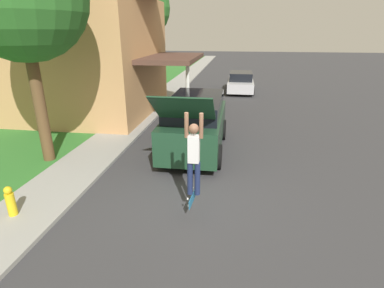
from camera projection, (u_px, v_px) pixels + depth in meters
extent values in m
plane|color=#333335|center=(186.00, 193.00, 8.09)|extent=(120.00, 120.00, 0.00)
cube|color=#2D6B28|center=(47.00, 119.00, 14.75)|extent=(10.00, 80.00, 0.08)
cube|color=gray|center=(132.00, 122.00, 14.13)|extent=(1.80, 80.00, 0.10)
cube|color=tan|center=(59.00, 57.00, 15.22)|extent=(9.49, 7.02, 5.53)
cube|color=#4C3328|center=(171.00, 58.00, 14.39)|extent=(2.60, 4.91, 0.20)
cylinder|color=silver|center=(188.00, 96.00, 13.13)|extent=(0.16, 0.16, 2.70)
cylinder|color=brown|center=(39.00, 101.00, 9.31)|extent=(0.36, 0.36, 3.97)
cylinder|color=brown|center=(143.00, 60.00, 20.21)|extent=(0.36, 0.36, 4.35)
sphere|color=#286023|center=(140.00, 8.00, 19.06)|extent=(3.86, 3.86, 3.86)
cube|color=#193823|center=(195.00, 128.00, 10.67)|extent=(1.91, 4.49, 1.10)
cube|color=black|center=(196.00, 105.00, 10.48)|extent=(1.76, 3.50, 0.56)
cylinder|color=black|center=(178.00, 128.00, 12.24)|extent=(0.24, 0.79, 0.79)
cylinder|color=black|center=(223.00, 130.00, 11.99)|extent=(0.24, 0.79, 0.79)
cylinder|color=black|center=(161.00, 153.00, 9.67)|extent=(0.24, 0.79, 0.79)
cylinder|color=black|center=(218.00, 157.00, 9.41)|extent=(0.24, 0.79, 0.79)
cube|color=#193823|center=(184.00, 109.00, 8.09)|extent=(1.68, 1.25, 0.89)
cube|color=#B7B7BC|center=(240.00, 84.00, 21.41)|extent=(1.75, 4.25, 0.64)
cube|color=black|center=(241.00, 76.00, 21.10)|extent=(1.54, 2.21, 0.55)
cylinder|color=black|center=(229.00, 84.00, 22.79)|extent=(0.20, 0.61, 0.61)
cylinder|color=black|center=(252.00, 85.00, 22.55)|extent=(0.20, 0.61, 0.61)
cylinder|color=black|center=(228.00, 90.00, 20.43)|extent=(0.20, 0.61, 0.61)
cylinder|color=black|center=(253.00, 91.00, 20.19)|extent=(0.20, 0.61, 0.61)
cylinder|color=#192347|center=(190.00, 178.00, 6.86)|extent=(0.13, 0.13, 0.82)
cylinder|color=#192347|center=(197.00, 178.00, 6.83)|extent=(0.13, 0.13, 0.82)
cube|color=silver|center=(194.00, 149.00, 6.59)|extent=(0.25, 0.20, 0.63)
sphere|color=brown|center=(194.00, 129.00, 6.43)|extent=(0.23, 0.23, 0.23)
cylinder|color=brown|center=(186.00, 125.00, 6.42)|extent=(0.09, 0.09, 0.56)
cylinder|color=brown|center=(201.00, 126.00, 6.38)|extent=(0.09, 0.09, 0.56)
cube|color=#236B99|center=(193.00, 197.00, 7.06)|extent=(0.08, 0.81, 0.20)
cylinder|color=silver|center=(193.00, 188.00, 7.28)|extent=(0.03, 0.06, 0.06)
cylinder|color=silver|center=(193.00, 195.00, 7.34)|extent=(0.03, 0.06, 0.06)
cylinder|color=silver|center=(188.00, 199.00, 6.82)|extent=(0.03, 0.06, 0.06)
cylinder|color=silver|center=(188.00, 206.00, 6.88)|extent=(0.03, 0.06, 0.06)
cylinder|color=gold|center=(11.00, 204.00, 6.87)|extent=(0.20, 0.20, 0.55)
sphere|color=gold|center=(8.00, 190.00, 6.74)|extent=(0.18, 0.18, 0.18)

